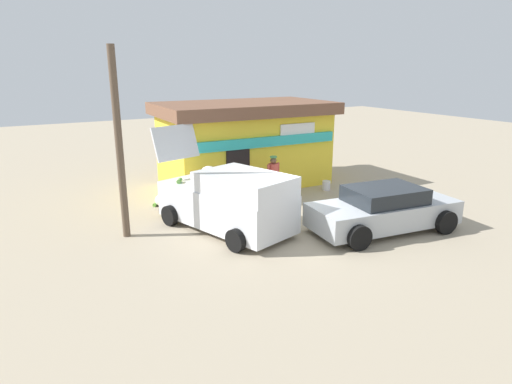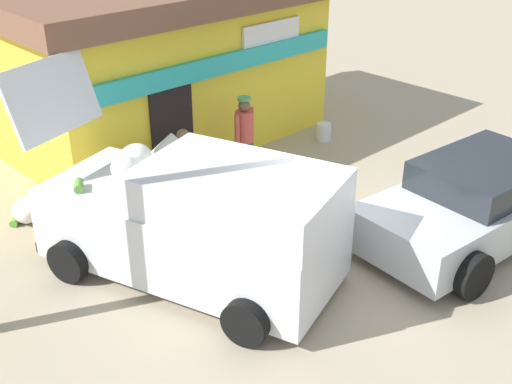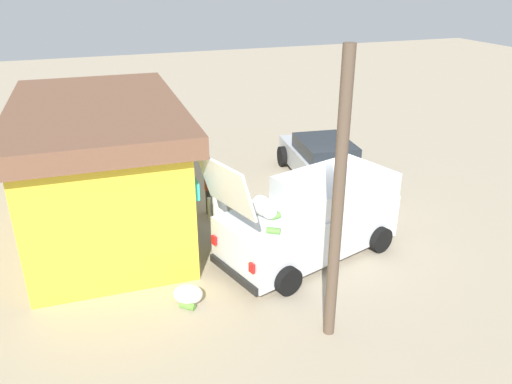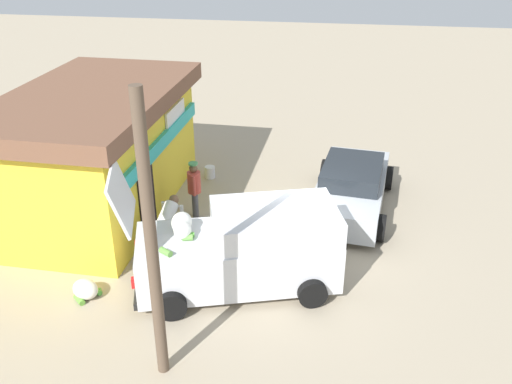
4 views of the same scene
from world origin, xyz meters
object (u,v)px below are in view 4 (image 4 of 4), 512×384
customer_bending (167,221)px  paint_bucket (210,172)px  delivery_van (244,248)px  parked_sedan (351,187)px  vendor_standing (194,188)px  storefront_bar (98,150)px  unloaded_banana_pile (86,290)px

customer_bending → paint_bucket: (4.20, -0.00, -0.66)m
customer_bending → paint_bucket: bearing=-0.0°
delivery_van → parked_sedan: (3.86, -2.25, -0.27)m
vendor_standing → delivery_van: bearing=-146.0°
delivery_van → parked_sedan: delivery_van is taller
parked_sedan → customer_bending: bearing=124.8°
storefront_bar → paint_bucket: size_ratio=18.76×
storefront_bar → unloaded_banana_pile: size_ratio=9.07×
parked_sedan → customer_bending: size_ratio=3.36×
delivery_van → unloaded_banana_pile: size_ratio=6.41×
parked_sedan → customer_bending: (-2.92, 4.21, 0.22)m
parked_sedan → unloaded_banana_pile: parked_sedan is taller
customer_bending → unloaded_banana_pile: 2.38m
unloaded_banana_pile → vendor_standing: bearing=-22.0°
storefront_bar → paint_bucket: bearing=-46.9°
storefront_bar → delivery_van: bearing=-123.2°
vendor_standing → storefront_bar: bearing=83.9°
delivery_van → parked_sedan: bearing=-30.2°
paint_bucket → storefront_bar: bearing=133.1°
storefront_bar → customer_bending: storefront_bar is taller
customer_bending → paint_bucket: size_ratio=3.70×
parked_sedan → storefront_bar: bearing=98.5°
vendor_standing → unloaded_banana_pile: size_ratio=2.15×
vendor_standing → customer_bending: size_ratio=1.20×
vendor_standing → unloaded_banana_pile: bearing=158.0°
vendor_standing → paint_bucket: bearing=4.9°
storefront_bar → customer_bending: 3.20m
customer_bending → paint_bucket: customer_bending is taller
customer_bending → delivery_van: bearing=-115.6°
delivery_van → customer_bending: (0.94, 1.96, -0.05)m
storefront_bar → customer_bending: bearing=-128.6°
storefront_bar → parked_sedan: 6.78m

